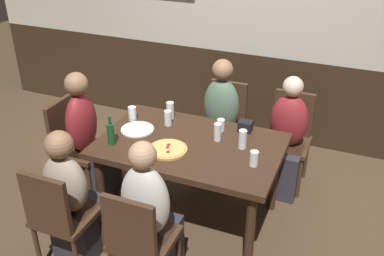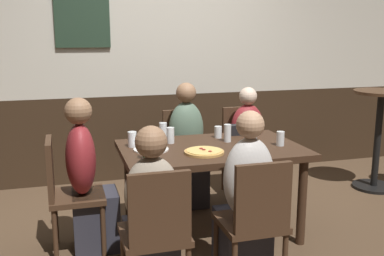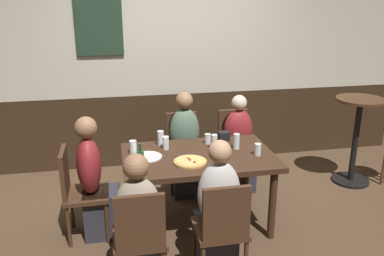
{
  "view_description": "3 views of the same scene",
  "coord_description": "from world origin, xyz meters",
  "px_view_note": "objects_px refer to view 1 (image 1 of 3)",
  "views": [
    {
      "loc": [
        1.15,
        -2.77,
        2.52
      ],
      "look_at": [
        0.02,
        -0.01,
        0.89
      ],
      "focal_mm": 41.54,
      "sensor_mm": 36.0,
      "label": 1
    },
    {
      "loc": [
        -1.12,
        -3.32,
        1.64
      ],
      "look_at": [
        -0.19,
        -0.09,
        0.92
      ],
      "focal_mm": 42.24,
      "sensor_mm": 36.0,
      "label": 2
    },
    {
      "loc": [
        -0.76,
        -3.51,
        2.21
      ],
      "look_at": [
        -0.07,
        -0.03,
        1.02
      ],
      "focal_mm": 38.05,
      "sensor_mm": 36.0,
      "label": 3
    }
  ],
  "objects_px": {
    "chair_mid_near": "(139,238)",
    "highball_clear": "(254,159)",
    "person_mid_near": "(150,224)",
    "pizza": "(168,149)",
    "chair_right_far": "(289,134)",
    "beer_bottle_green": "(111,133)",
    "pint_glass_amber": "(221,126)",
    "tumbler_short": "(217,133)",
    "chair_head_west": "(74,142)",
    "chair_left_near": "(59,214)",
    "beer_glass_half": "(170,111)",
    "beer_glass_tall": "(168,119)",
    "dining_table": "(190,152)",
    "person_left_near": "(74,205)",
    "plate_white_large": "(137,129)",
    "person_head_west": "(89,145)",
    "person_right_far": "(285,146)",
    "person_mid_far": "(219,129)",
    "condiment_caddy": "(245,126)",
    "tumbler_water": "(242,140)",
    "chair_mid_far": "(224,122)"
  },
  "relations": [
    {
      "from": "chair_mid_near",
      "to": "highball_clear",
      "type": "relative_size",
      "value": 7.52
    },
    {
      "from": "person_mid_near",
      "to": "pizza",
      "type": "distance_m",
      "value": 0.62
    },
    {
      "from": "chair_right_far",
      "to": "beer_bottle_green",
      "type": "xyz_separation_m",
      "value": [
        -1.2,
        -1.11,
        0.34
      ]
    },
    {
      "from": "pint_glass_amber",
      "to": "tumbler_short",
      "type": "relative_size",
      "value": 0.69
    },
    {
      "from": "chair_head_west",
      "to": "beer_bottle_green",
      "type": "bearing_deg",
      "value": -22.73
    },
    {
      "from": "tumbler_short",
      "to": "chair_left_near",
      "type": "bearing_deg",
      "value": -129.23
    },
    {
      "from": "person_mid_near",
      "to": "beer_glass_half",
      "type": "xyz_separation_m",
      "value": [
        -0.32,
        1.04,
        0.32
      ]
    },
    {
      "from": "chair_mid_near",
      "to": "tumbler_short",
      "type": "relative_size",
      "value": 5.96
    },
    {
      "from": "beer_glass_tall",
      "to": "highball_clear",
      "type": "height_order",
      "value": "beer_glass_tall"
    },
    {
      "from": "dining_table",
      "to": "beer_glass_tall",
      "type": "bearing_deg",
      "value": 144.1
    },
    {
      "from": "chair_right_far",
      "to": "beer_glass_tall",
      "type": "distance_m",
      "value": 1.18
    },
    {
      "from": "beer_glass_tall",
      "to": "pint_glass_amber",
      "type": "bearing_deg",
      "value": 9.79
    },
    {
      "from": "chair_left_near",
      "to": "person_left_near",
      "type": "relative_size",
      "value": 0.8
    },
    {
      "from": "plate_white_large",
      "to": "person_head_west",
      "type": "bearing_deg",
      "value": -176.58
    },
    {
      "from": "person_right_far",
      "to": "person_mid_far",
      "type": "relative_size",
      "value": 0.95
    },
    {
      "from": "beer_bottle_green",
      "to": "condiment_caddy",
      "type": "height_order",
      "value": "beer_bottle_green"
    },
    {
      "from": "highball_clear",
      "to": "person_right_far",
      "type": "bearing_deg",
      "value": 84.1
    },
    {
      "from": "chair_head_west",
      "to": "person_mid_near",
      "type": "xyz_separation_m",
      "value": [
        1.13,
        -0.71,
        -0.01
      ]
    },
    {
      "from": "person_left_near",
      "to": "pizza",
      "type": "xyz_separation_m",
      "value": [
        0.52,
        0.54,
        0.29
      ]
    },
    {
      "from": "person_mid_far",
      "to": "beer_glass_half",
      "type": "relative_size",
      "value": 7.84
    },
    {
      "from": "person_left_near",
      "to": "condiment_caddy",
      "type": "relative_size",
      "value": 9.99
    },
    {
      "from": "beer_glass_tall",
      "to": "condiment_caddy",
      "type": "distance_m",
      "value": 0.65
    },
    {
      "from": "chair_head_west",
      "to": "pint_glass_amber",
      "type": "bearing_deg",
      "value": 12.37
    },
    {
      "from": "tumbler_water",
      "to": "beer_glass_half",
      "type": "xyz_separation_m",
      "value": [
        -0.72,
        0.24,
        -0.0
      ]
    },
    {
      "from": "chair_left_near",
      "to": "condiment_caddy",
      "type": "bearing_deg",
      "value": 51.43
    },
    {
      "from": "tumbler_water",
      "to": "plate_white_large",
      "type": "xyz_separation_m",
      "value": [
        -0.88,
        -0.06,
        -0.06
      ]
    },
    {
      "from": "dining_table",
      "to": "person_head_west",
      "type": "xyz_separation_m",
      "value": [
        -0.97,
        0.0,
        -0.15
      ]
    },
    {
      "from": "tumbler_short",
      "to": "beer_bottle_green",
      "type": "height_order",
      "value": "beer_bottle_green"
    },
    {
      "from": "chair_left_near",
      "to": "pint_glass_amber",
      "type": "relative_size",
      "value": 8.67
    },
    {
      "from": "beer_glass_half",
      "to": "condiment_caddy",
      "type": "bearing_deg",
      "value": 1.96
    },
    {
      "from": "chair_right_far",
      "to": "person_head_west",
      "type": "xyz_separation_m",
      "value": [
        -1.6,
        -0.88,
        0.0
      ]
    },
    {
      "from": "chair_right_far",
      "to": "beer_glass_half",
      "type": "xyz_separation_m",
      "value": [
        -0.95,
        -0.55,
        0.31
      ]
    },
    {
      "from": "plate_white_large",
      "to": "chair_right_far",
      "type": "bearing_deg",
      "value": 37.17
    },
    {
      "from": "beer_glass_tall",
      "to": "person_mid_far",
      "type": "bearing_deg",
      "value": 60.63
    },
    {
      "from": "person_head_west",
      "to": "plate_white_large",
      "type": "relative_size",
      "value": 4.31
    },
    {
      "from": "beer_bottle_green",
      "to": "chair_mid_far",
      "type": "bearing_deg",
      "value": 63.16
    },
    {
      "from": "person_right_far",
      "to": "pint_glass_amber",
      "type": "xyz_separation_m",
      "value": [
        -0.48,
        -0.43,
        0.32
      ]
    },
    {
      "from": "chair_mid_near",
      "to": "tumbler_water",
      "type": "xyz_separation_m",
      "value": [
        0.4,
        0.96,
        0.31
      ]
    },
    {
      "from": "person_right_far",
      "to": "tumbler_water",
      "type": "height_order",
      "value": "person_right_far"
    },
    {
      "from": "beer_glass_half",
      "to": "chair_left_near",
      "type": "bearing_deg",
      "value": -104.49
    },
    {
      "from": "tumbler_short",
      "to": "highball_clear",
      "type": "bearing_deg",
      "value": -33.72
    },
    {
      "from": "chair_mid_far",
      "to": "condiment_caddy",
      "type": "relative_size",
      "value": 8.0
    },
    {
      "from": "dining_table",
      "to": "person_mid_near",
      "type": "relative_size",
      "value": 1.24
    },
    {
      "from": "person_right_far",
      "to": "chair_left_near",
      "type": "bearing_deg",
      "value": -128.55
    },
    {
      "from": "pint_glass_amber",
      "to": "beer_glass_tall",
      "type": "xyz_separation_m",
      "value": [
        -0.44,
        -0.08,
        0.02
      ]
    },
    {
      "from": "person_mid_near",
      "to": "chair_mid_far",
      "type": "bearing_deg",
      "value": 90.0
    },
    {
      "from": "beer_bottle_green",
      "to": "person_mid_far",
      "type": "bearing_deg",
      "value": 59.38
    },
    {
      "from": "chair_right_far",
      "to": "chair_mid_far",
      "type": "relative_size",
      "value": 1.0
    },
    {
      "from": "chair_mid_far",
      "to": "beer_glass_half",
      "type": "relative_size",
      "value": 5.87
    },
    {
      "from": "dining_table",
      "to": "condiment_caddy",
      "type": "height_order",
      "value": "condiment_caddy"
    }
  ]
}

